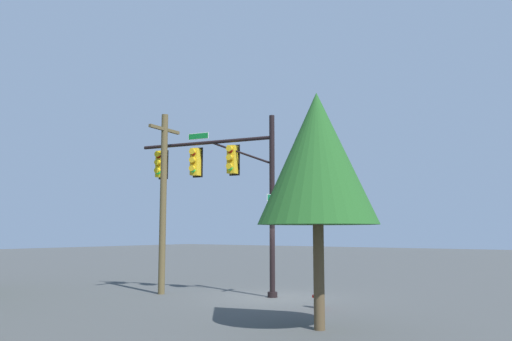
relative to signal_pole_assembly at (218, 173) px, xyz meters
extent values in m
plane|color=#424544|center=(-2.26, -0.45, -4.69)|extent=(120.00, 120.00, 0.00)
cylinder|color=black|center=(-2.26, -0.45, -1.30)|extent=(0.20, 0.20, 6.78)
cylinder|color=black|center=(-2.26, -0.45, -4.59)|extent=(0.36, 0.36, 0.20)
cylinder|color=black|center=(0.63, 0.10, 1.25)|extent=(5.81, 1.22, 0.14)
cylinder|color=black|center=(-0.96, -0.20, 0.75)|extent=(2.64, 0.57, 1.07)
cube|color=gold|center=(-0.61, -0.14, 0.50)|extent=(0.39, 0.42, 1.10)
cube|color=black|center=(-0.57, -0.33, 0.50)|extent=(0.44, 0.13, 1.22)
sphere|color=maroon|center=(-0.65, 0.06, 0.84)|extent=(0.22, 0.22, 0.22)
cylinder|color=gold|center=(-0.66, 0.12, 0.89)|extent=(0.25, 0.18, 0.23)
sphere|color=#855607|center=(-0.65, 0.06, 0.50)|extent=(0.22, 0.22, 0.22)
cylinder|color=gold|center=(-0.66, 0.12, 0.55)|extent=(0.25, 0.18, 0.23)
sphere|color=#20FF59|center=(-0.65, 0.06, 0.16)|extent=(0.22, 0.22, 0.22)
cylinder|color=gold|center=(-0.66, 0.12, 0.21)|extent=(0.25, 0.18, 0.23)
cube|color=yellow|center=(1.05, 0.17, 0.50)|extent=(0.39, 0.42, 1.10)
cube|color=black|center=(1.09, -0.02, 0.50)|extent=(0.44, 0.13, 1.22)
sphere|color=maroon|center=(1.00, 0.37, 0.84)|extent=(0.22, 0.22, 0.22)
cylinder|color=yellow|center=(0.99, 0.43, 0.89)|extent=(0.26, 0.19, 0.23)
sphere|color=#855607|center=(1.00, 0.37, 0.50)|extent=(0.22, 0.22, 0.22)
cylinder|color=yellow|center=(0.99, 0.43, 0.55)|extent=(0.26, 0.19, 0.23)
sphere|color=#20FF59|center=(1.00, 0.37, 0.16)|extent=(0.22, 0.22, 0.22)
cylinder|color=yellow|center=(0.99, 0.43, 0.21)|extent=(0.26, 0.19, 0.23)
cube|color=yellow|center=(2.70, 0.48, 0.50)|extent=(0.39, 0.42, 1.10)
cube|color=black|center=(2.74, 0.29, 0.50)|extent=(0.44, 0.13, 1.22)
sphere|color=maroon|center=(2.65, 0.68, 0.84)|extent=(0.22, 0.22, 0.22)
cylinder|color=yellow|center=(2.64, 0.74, 0.89)|extent=(0.26, 0.19, 0.23)
sphere|color=#855607|center=(2.65, 0.68, 0.50)|extent=(0.22, 0.22, 0.22)
cylinder|color=yellow|center=(2.64, 0.74, 0.55)|extent=(0.26, 0.19, 0.23)
sphere|color=#20FF59|center=(2.65, 0.68, 0.16)|extent=(0.22, 0.22, 0.22)
cylinder|color=yellow|center=(2.64, 0.74, 0.21)|extent=(0.26, 0.19, 0.23)
cube|color=white|center=(0.92, 0.15, 1.55)|extent=(0.93, 0.19, 0.26)
cube|color=#10762C|center=(0.92, 0.15, 1.55)|extent=(0.89, 0.20, 0.22)
cube|color=white|center=(-2.26, -0.45, -1.05)|extent=(0.19, 0.93, 0.26)
cube|color=#0C6635|center=(-2.26, -0.45, -1.05)|extent=(0.20, 0.89, 0.22)
cylinder|color=brown|center=(1.80, 1.19, -1.16)|extent=(0.26, 0.26, 7.05)
cube|color=brown|center=(1.80, 1.19, 1.76)|extent=(0.32, 1.80, 0.12)
cylinder|color=red|center=(-4.95, 0.97, -4.36)|extent=(0.24, 0.24, 0.65)
sphere|color=red|center=(-4.95, 0.97, -3.97)|extent=(0.22, 0.22, 0.22)
cylinder|color=red|center=(-4.80, 0.97, -4.33)|extent=(0.12, 0.10, 0.10)
cylinder|color=brown|center=(-6.72, 4.17, -3.40)|extent=(0.27, 0.27, 2.56)
cone|color=#215520|center=(-6.72, 4.17, -0.43)|extent=(3.04, 3.04, 3.38)
camera|label=1|loc=(-13.03, 15.69, -2.30)|focal=36.51mm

